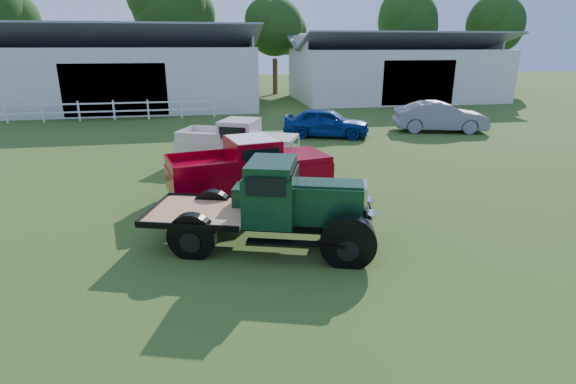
{
  "coord_description": "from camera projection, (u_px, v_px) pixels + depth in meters",
  "views": [
    {
      "loc": [
        -1.7,
        -8.85,
        4.44
      ],
      "look_at": [
        0.2,
        1.2,
        1.05
      ],
      "focal_mm": 28.0,
      "sensor_mm": 36.0,
      "label": 1
    }
  ],
  "objects": [
    {
      "name": "tree_c",
      "position": [
        275.0,
        43.0,
        40.2
      ],
      "size": [
        5.4,
        5.4,
        9.0
      ],
      "primitive_type": null,
      "color": "#0F3B0E",
      "rests_on": "ground"
    },
    {
      "name": "white_pickup",
      "position": [
        238.0,
        143.0,
        17.09
      ],
      "size": [
        4.96,
        3.55,
        1.7
      ],
      "primitive_type": null,
      "rotation": [
        0.0,
        0.0,
        -0.43
      ],
      "color": "beige",
      "rests_on": "ground"
    },
    {
      "name": "vintage_flatbed",
      "position": [
        267.0,
        204.0,
        10.08
      ],
      "size": [
        5.47,
        3.46,
        2.02
      ],
      "primitive_type": null,
      "rotation": [
        0.0,
        0.0,
        -0.31
      ],
      "color": "#10371F",
      "rests_on": "ground"
    },
    {
      "name": "fence_rail",
      "position": [
        97.0,
        111.0,
        27.01
      ],
      "size": [
        14.2,
        0.16,
        1.2
      ],
      "primitive_type": null,
      "color": "white",
      "rests_on": "ground"
    },
    {
      "name": "ground",
      "position": [
        289.0,
        254.0,
        9.96
      ],
      "size": [
        120.0,
        120.0,
        0.0
      ],
      "primitive_type": "plane",
      "color": "#37551B"
    },
    {
      "name": "tree_e",
      "position": [
        493.0,
        40.0,
        42.89
      ],
      "size": [
        5.7,
        5.7,
        9.5
      ],
      "primitive_type": null,
      "color": "#0F3B0E",
      "rests_on": "ground"
    },
    {
      "name": "tree_b",
      "position": [
        171.0,
        28.0,
        39.15
      ],
      "size": [
        6.9,
        6.9,
        11.5
      ],
      "primitive_type": null,
      "color": "#0F3B0E",
      "rests_on": "ground"
    },
    {
      "name": "shed_right",
      "position": [
        395.0,
        67.0,
        36.79
      ],
      "size": [
        16.8,
        9.2,
        5.2
      ],
      "primitive_type": null,
      "color": "#B4B2A8",
      "rests_on": "ground"
    },
    {
      "name": "shed_left",
      "position": [
        125.0,
        68.0,
        32.09
      ],
      "size": [
        18.8,
        10.2,
        5.6
      ],
      "primitive_type": null,
      "color": "#B4B2A8",
      "rests_on": "ground"
    },
    {
      "name": "red_pickup",
      "position": [
        250.0,
        167.0,
        13.48
      ],
      "size": [
        5.25,
        2.88,
        1.81
      ],
      "primitive_type": null,
      "rotation": [
        0.0,
        0.0,
        0.2
      ],
      "color": "maroon",
      "rests_on": "ground"
    },
    {
      "name": "misc_car_blue",
      "position": [
        326.0,
        122.0,
        22.27
      ],
      "size": [
        4.53,
        3.02,
        1.43
      ],
      "primitive_type": "imported",
      "rotation": [
        0.0,
        0.0,
        1.22
      ],
      "color": "navy",
      "rests_on": "ground"
    },
    {
      "name": "misc_car_grey",
      "position": [
        440.0,
        117.0,
        23.58
      ],
      "size": [
        4.98,
        2.83,
        1.55
      ],
      "primitive_type": "imported",
      "rotation": [
        0.0,
        0.0,
        1.3
      ],
      "color": "slate",
      "rests_on": "ground"
    },
    {
      "name": "tree_d",
      "position": [
        406.0,
        37.0,
        43.26
      ],
      "size": [
        6.0,
        6.0,
        10.0
      ],
      "primitive_type": null,
      "color": "#0F3B0E",
      "rests_on": "ground"
    }
  ]
}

